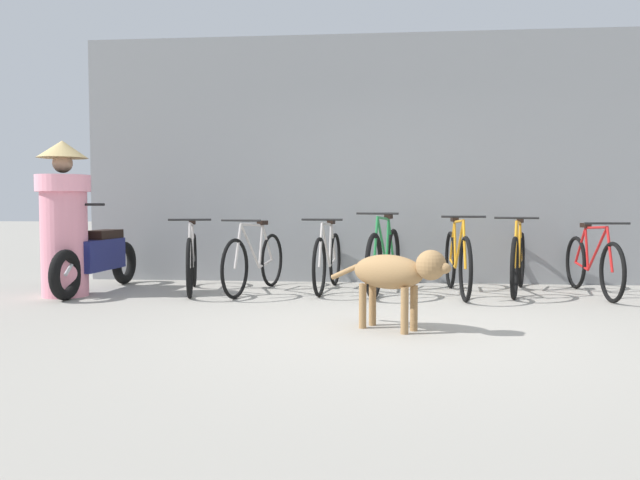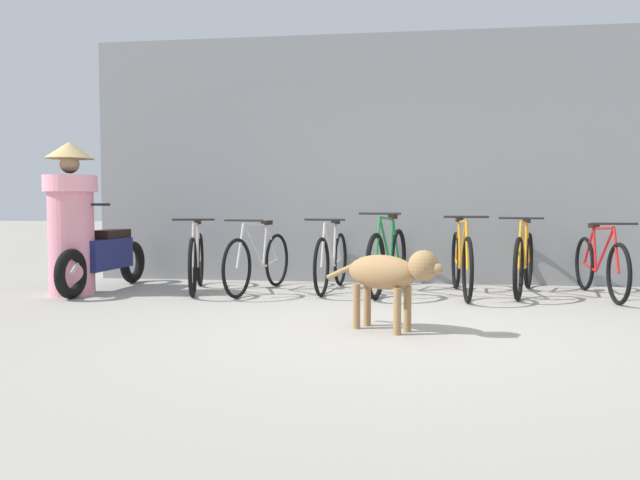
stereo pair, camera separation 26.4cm
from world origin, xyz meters
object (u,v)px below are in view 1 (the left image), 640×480
at_px(bicycle_5, 518,261).
at_px(bicycle_6, 593,265).
at_px(bicycle_2, 328,260).
at_px(stray_dog, 397,273).
at_px(bicycle_0, 192,262).
at_px(bicycle_1, 255,262).
at_px(bicycle_3, 384,260).
at_px(bicycle_4, 457,262).
at_px(person_in_robes, 64,217).
at_px(motorcycle, 97,258).

relative_size(bicycle_5, bicycle_6, 0.98).
height_order(bicycle_2, stray_dog, bicycle_2).
relative_size(bicycle_0, stray_dog, 1.64).
bearing_deg(bicycle_0, stray_dog, 34.67).
xyz_separation_m(bicycle_1, bicycle_3, (1.47, 0.12, 0.02)).
xyz_separation_m(bicycle_3, bicycle_4, (0.81, -0.09, -0.01)).
bearing_deg(bicycle_1, bicycle_3, 106.95).
bearing_deg(person_in_robes, bicycle_3, -163.86).
distance_m(bicycle_0, person_in_robes, 1.46).
bearing_deg(bicycle_6, bicycle_2, -93.42).
bearing_deg(bicycle_1, bicycle_5, 106.58).
bearing_deg(bicycle_1, bicycle_4, 103.14).
xyz_separation_m(bicycle_4, person_in_robes, (-4.29, -0.51, 0.50)).
xyz_separation_m(bicycle_2, bicycle_3, (0.65, -0.09, 0.02)).
xyz_separation_m(bicycle_2, motorcycle, (-2.64, -0.31, 0.04)).
xyz_separation_m(motorcycle, person_in_robes, (-0.19, -0.38, 0.48)).
height_order(bicycle_4, stray_dog, bicycle_4).
relative_size(bicycle_1, stray_dog, 1.72).
bearing_deg(bicycle_2, motorcycle, -77.22).
bearing_deg(bicycle_6, motorcycle, -89.34).
relative_size(bicycle_6, stray_dog, 1.76).
bearing_deg(bicycle_4, bicycle_6, 91.87).
height_order(bicycle_6, motorcycle, motorcycle).
distance_m(bicycle_6, stray_dog, 3.09).
distance_m(bicycle_1, person_in_robes, 2.13).
relative_size(bicycle_0, bicycle_4, 0.90).
xyz_separation_m(bicycle_2, bicycle_4, (1.46, -0.18, 0.01)).
xyz_separation_m(bicycle_5, motorcycle, (-4.80, -0.32, 0.04)).
height_order(bicycle_0, bicycle_3, bicycle_3).
xyz_separation_m(bicycle_1, bicycle_2, (0.82, 0.22, 0.00)).
bearing_deg(bicycle_6, bicycle_3, -91.57).
distance_m(bicycle_3, bicycle_5, 1.51).
distance_m(bicycle_6, motorcycle, 5.58).
bearing_deg(person_in_robes, motorcycle, -110.18).
relative_size(bicycle_5, stray_dog, 1.72).
relative_size(bicycle_4, stray_dog, 1.83).
bearing_deg(bicycle_4, bicycle_2, -98.51).
distance_m(bicycle_1, bicycle_3, 1.47).
bearing_deg(bicycle_2, bicycle_5, 96.28).
xyz_separation_m(bicycle_6, person_in_robes, (-5.77, -0.60, 0.53)).
relative_size(bicycle_2, motorcycle, 0.86).
distance_m(bicycle_2, person_in_robes, 2.96).
relative_size(bicycle_5, person_in_robes, 0.99).
bearing_deg(person_in_robes, bicycle_0, -154.84).
relative_size(bicycle_3, bicycle_6, 1.03).
relative_size(bicycle_5, motorcycle, 0.88).
xyz_separation_m(bicycle_3, person_in_robes, (-3.48, -0.60, 0.50)).
xyz_separation_m(bicycle_6, stray_dog, (-2.22, -2.15, 0.12)).
bearing_deg(motorcycle, bicycle_5, 96.73).
xyz_separation_m(bicycle_4, bicycle_5, (0.70, 0.19, -0.01)).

